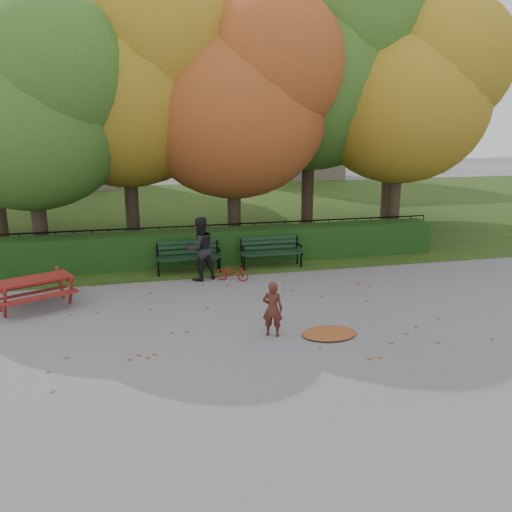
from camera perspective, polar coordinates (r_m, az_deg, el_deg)
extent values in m
plane|color=slate|center=(11.04, 1.05, -6.75)|extent=(90.00, 90.00, 0.00)
plane|color=#1E3311|center=(24.42, -7.06, 5.19)|extent=(90.00, 90.00, 0.00)
cube|color=#B7A78F|center=(36.68, -24.68, 18.97)|extent=(10.00, 7.00, 15.00)
cube|color=#B7A78F|center=(39.43, 2.46, 17.67)|extent=(9.00, 6.00, 12.00)
cube|color=black|center=(15.09, -3.13, 1.18)|extent=(13.00, 0.90, 1.00)
cube|color=black|center=(15.96, -3.62, 0.37)|extent=(14.00, 0.04, 0.04)
cube|color=black|center=(15.76, -3.67, 3.61)|extent=(14.00, 0.04, 0.04)
cylinder|color=black|center=(16.15, -27.01, 0.46)|extent=(0.03, 0.03, 1.00)
cylinder|color=black|center=(15.67, -14.53, 1.22)|extent=(0.03, 0.03, 1.00)
cylinder|color=black|center=(15.86, -3.64, 1.84)|extent=(0.03, 0.03, 1.00)
cylinder|color=black|center=(16.61, 6.62, 2.37)|extent=(0.03, 0.03, 1.00)
cylinder|color=black|center=(18.08, 17.14, 2.82)|extent=(0.03, 0.03, 1.00)
cylinder|color=#2E2218|center=(16.26, -23.53, 3.87)|extent=(0.44, 0.44, 2.62)
ellipsoid|color=#2A4A1A|center=(16.02, -24.59, 13.78)|extent=(5.60, 5.60, 5.04)
sphere|color=#2A4A1A|center=(15.23, -21.84, 18.83)|extent=(4.20, 4.20, 4.20)
cylinder|color=#2E2218|center=(17.13, -14.00, 6.07)|extent=(0.44, 0.44, 3.15)
ellipsoid|color=#836512|center=(16.97, -14.74, 17.39)|extent=(6.40, 6.40, 5.76)
sphere|color=#836512|center=(16.33, -10.90, 22.80)|extent=(4.80, 4.80, 4.80)
cylinder|color=#2E2218|center=(16.64, -2.51, 5.64)|extent=(0.44, 0.44, 2.80)
ellipsoid|color=maroon|center=(16.43, -2.63, 16.02)|extent=(6.00, 6.00, 5.40)
sphere|color=maroon|center=(16.02, 1.79, 20.89)|extent=(4.50, 4.50, 4.50)
cylinder|color=#2E2218|center=(18.61, 5.91, 7.64)|extent=(0.44, 0.44, 3.50)
ellipsoid|color=#2A4A1A|center=(18.52, 6.24, 19.23)|extent=(6.80, 6.80, 6.12)
sphere|color=#2A4A1A|center=(18.34, 11.18, 23.91)|extent=(5.10, 5.10, 5.10)
cylinder|color=#2E2218|center=(18.36, 15.47, 6.26)|extent=(0.44, 0.44, 2.97)
ellipsoid|color=#836512|center=(18.19, 16.19, 16.23)|extent=(5.80, 5.80, 5.22)
sphere|color=#836512|center=(18.18, 20.65, 20.02)|extent=(4.35, 4.35, 4.35)
sphere|color=maroon|center=(19.19, -26.43, 21.34)|extent=(4.95, 4.95, 4.95)
cylinder|color=#2E2218|center=(22.69, 14.73, 8.09)|extent=(0.44, 0.44, 3.15)
ellipsoid|color=#2A4A1A|center=(22.57, 15.31, 16.61)|extent=(6.00, 6.00, 5.40)
sphere|color=#2A4A1A|center=(22.53, 19.01, 19.80)|extent=(4.50, 4.50, 4.50)
cube|color=black|center=(13.91, -7.62, -0.39)|extent=(1.80, 0.12, 0.04)
cube|color=black|center=(14.08, -7.70, -0.20)|extent=(1.80, 0.12, 0.04)
cube|color=black|center=(14.25, -7.77, -0.02)|extent=(1.80, 0.12, 0.04)
cube|color=black|center=(14.31, -7.82, 0.50)|extent=(1.80, 0.05, 0.10)
cube|color=black|center=(14.27, -7.84, 1.08)|extent=(1.80, 0.05, 0.10)
cube|color=black|center=(14.24, -7.86, 1.59)|extent=(1.80, 0.05, 0.10)
cube|color=black|center=(14.03, -11.15, -0.48)|extent=(0.05, 0.55, 0.06)
cube|color=black|center=(14.24, -11.24, 0.67)|extent=(0.05, 0.05, 0.41)
cylinder|color=black|center=(13.91, -11.08, -1.47)|extent=(0.05, 0.05, 0.44)
cylinder|color=black|center=(14.26, -11.14, -1.07)|extent=(0.05, 0.05, 0.44)
cube|color=black|center=(14.00, -11.19, 0.33)|extent=(0.05, 0.45, 0.04)
cube|color=black|center=(14.18, -4.28, -0.07)|extent=(0.05, 0.55, 0.06)
cube|color=black|center=(14.39, -4.47, 1.06)|extent=(0.05, 0.05, 0.41)
cylinder|color=black|center=(14.06, -4.15, -1.05)|extent=(0.05, 0.05, 0.44)
cylinder|color=black|center=(14.41, -4.38, -0.66)|extent=(0.05, 0.05, 0.44)
cube|color=black|center=(14.15, -4.31, 0.73)|extent=(0.05, 0.45, 0.04)
cube|color=black|center=(14.32, 1.97, 0.19)|extent=(1.80, 0.12, 0.04)
cube|color=black|center=(14.49, 1.78, 0.36)|extent=(1.80, 0.12, 0.04)
cube|color=black|center=(14.66, 1.60, 0.53)|extent=(1.80, 0.12, 0.04)
cube|color=black|center=(14.71, 1.52, 1.03)|extent=(1.80, 0.05, 0.10)
cube|color=black|center=(14.68, 1.52, 1.60)|extent=(1.80, 0.05, 0.10)
cube|color=black|center=(14.65, 1.52, 2.10)|extent=(1.80, 0.05, 0.10)
cube|color=black|center=(14.30, -1.51, 0.09)|extent=(0.05, 0.55, 0.06)
cube|color=black|center=(14.50, -1.73, 1.21)|extent=(0.05, 0.05, 0.41)
cylinder|color=black|center=(14.19, -1.36, -0.87)|extent=(0.05, 0.05, 0.44)
cylinder|color=black|center=(14.53, -1.65, -0.50)|extent=(0.05, 0.05, 0.44)
cube|color=black|center=(14.27, -1.53, 0.89)|extent=(0.05, 0.45, 0.04)
cube|color=black|center=(14.73, 4.98, 0.47)|extent=(0.05, 0.55, 0.06)
cube|color=black|center=(14.92, 4.68, 1.56)|extent=(0.05, 0.05, 0.41)
cylinder|color=black|center=(14.61, 5.18, -0.46)|extent=(0.05, 0.05, 0.44)
cylinder|color=black|center=(14.94, 4.75, -0.10)|extent=(0.05, 0.05, 0.44)
cube|color=black|center=(14.70, 4.97, 1.25)|extent=(0.05, 0.45, 0.04)
cube|color=maroon|center=(12.34, -24.15, -2.50)|extent=(1.74, 1.27, 0.05)
cube|color=maroon|center=(11.92, -23.39, -4.36)|extent=(1.55, 0.87, 0.04)
cube|color=maroon|center=(12.92, -24.61, -3.06)|extent=(1.55, 0.87, 0.04)
cube|color=maroon|center=(11.93, -26.76, -4.92)|extent=(0.24, 0.44, 0.78)
cube|color=maroon|center=(12.22, -20.39, -3.77)|extent=(0.24, 0.44, 0.78)
cube|color=maroon|center=(12.96, -21.48, -2.84)|extent=(0.24, 0.44, 0.78)
cube|color=maroon|center=(12.53, -21.05, -2.28)|extent=(0.55, 1.12, 0.05)
cube|color=maroon|center=(12.43, -24.01, -3.84)|extent=(1.32, 0.64, 0.05)
ellipsoid|color=brown|center=(10.14, 8.36, -8.72)|extent=(1.13, 0.80, 0.08)
imported|color=#471F16|center=(9.83, 1.91, -6.06)|extent=(0.48, 0.41, 1.11)
imported|color=black|center=(13.32, -6.41, 0.83)|extent=(1.01, 0.90, 1.71)
imported|color=maroon|center=(13.33, -2.72, -1.88)|extent=(0.93, 0.65, 0.46)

